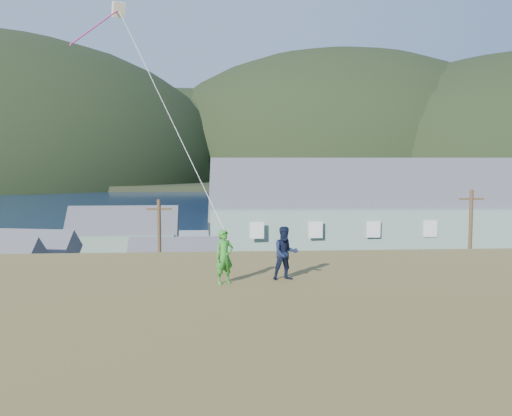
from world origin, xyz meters
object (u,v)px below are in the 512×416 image
at_px(shed_palegreen_near, 20,265).
at_px(shed_palegreen_far, 123,239).
at_px(shed_white, 178,273).
at_px(kite_flyer_navy, 285,253).
at_px(kite_flyer_green, 224,257).
at_px(wharf, 179,240).
at_px(lodge, 409,220).

xyz_separation_m(shed_palegreen_near, shed_palegreen_far, (6.29, 11.69, 0.48)).
distance_m(shed_white, kite_flyer_navy, 27.29).
xyz_separation_m(shed_white, shed_palegreen_far, (-6.55, 15.44, 0.56)).
xyz_separation_m(kite_flyer_green, kite_flyer_navy, (1.80, 0.40, 0.02)).
bearing_deg(kite_flyer_green, shed_palegreen_near, 90.13).
relative_size(wharf, shed_palegreen_far, 2.32).
relative_size(kite_flyer_green, kite_flyer_navy, 0.98).
bearing_deg(wharf, kite_flyer_green, -85.07).
height_order(shed_palegreen_near, shed_white, shed_palegreen_near).
distance_m(wharf, shed_palegreen_near, 30.05).
bearing_deg(shed_palegreen_near, shed_palegreen_far, 75.08).
relative_size(shed_palegreen_near, shed_white, 1.29).
xyz_separation_m(shed_palegreen_far, kite_flyer_navy, (11.45, -41.68, 5.13)).
height_order(wharf, shed_palegreen_far, shed_palegreen_far).
bearing_deg(kite_flyer_green, shed_palegreen_far, 75.37).
distance_m(shed_palegreen_near, kite_flyer_green, 34.77).
xyz_separation_m(lodge, kite_flyer_navy, (-16.41, -36.49, 2.87)).
relative_size(lodge, shed_palegreen_near, 3.98).
bearing_deg(kite_flyer_navy, kite_flyer_green, -176.15).
height_order(wharf, lodge, lodge).
distance_m(shed_palegreen_near, shed_white, 13.38).
bearing_deg(shed_palegreen_near, wharf, 82.03).
bearing_deg(kite_flyer_navy, shed_white, 91.90).
bearing_deg(kite_flyer_green, wharf, 67.38).
xyz_separation_m(shed_white, kite_flyer_navy, (4.90, -26.24, 5.69)).
relative_size(shed_palegreen_far, kite_flyer_navy, 7.11).
relative_size(wharf, kite_flyer_green, 16.89).
height_order(shed_palegreen_far, kite_flyer_navy, kite_flyer_navy).
distance_m(lodge, kite_flyer_green, 41.24).
bearing_deg(wharf, kite_flyer_navy, -83.28).
distance_m(wharf, kite_flyer_green, 59.03).
bearing_deg(shed_palegreen_far, lodge, -11.24).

